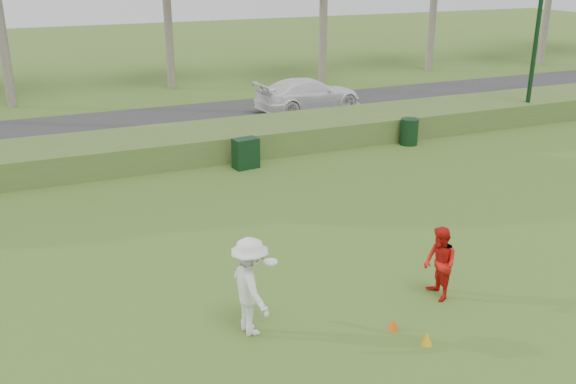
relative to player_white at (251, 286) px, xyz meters
name	(u,v)px	position (x,y,z in m)	size (l,w,h in m)	color
ground	(368,318)	(2.27, -0.47, -0.96)	(120.00, 120.00, 0.00)	#3C6020
reed_strip	(200,143)	(2.27, 11.53, -0.51)	(80.00, 3.00, 0.90)	#466528
park_road	(168,122)	(2.27, 16.53, -0.93)	(80.00, 6.00, 0.06)	#2D2D2D
player_white	(251,286)	(0.00, 0.00, 0.00)	(0.93, 1.29, 1.93)	white
player_red	(440,264)	(4.01, -0.32, -0.18)	(0.76, 0.59, 1.57)	red
cone_orange	(393,324)	(2.52, -1.01, -0.85)	(0.20, 0.20, 0.22)	#ED4F0C
cone_yellow	(427,338)	(2.81, -1.68, -0.84)	(0.23, 0.23, 0.25)	gold
utility_cabinet	(246,153)	(3.27, 9.46, -0.45)	(0.82, 0.51, 1.03)	black
trash_bin	(409,132)	(9.88, 9.71, -0.47)	(0.66, 0.66, 0.99)	black
car_right	(308,94)	(8.68, 16.13, -0.17)	(2.04, 5.02, 1.46)	white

